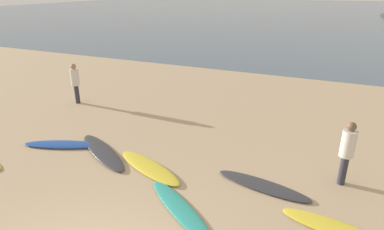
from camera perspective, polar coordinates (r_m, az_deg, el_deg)
The scene contains 10 objects.
ground_plane at distance 13.45m, azimuth 9.47°, elevation 1.53°, with size 120.00×120.00×0.20m, color tan.
ocean_water at distance 67.50m, azimuth 22.35°, elevation 16.50°, with size 140.00×100.00×0.01m, color #475B6B.
surfboard_1 at distance 10.55m, azimuth -21.78°, elevation -4.83°, with size 2.36×0.53×0.09m, color #1E479E.
surfboard_2 at distance 9.75m, azimuth -15.46°, elevation -6.23°, with size 2.69×0.57×0.09m, color #333338.
surfboard_3 at distance 8.72m, azimuth -7.56°, elevation -9.09°, with size 2.36×0.60×0.10m, color yellow.
surfboard_4 at distance 7.27m, azimuth -2.11°, elevation -16.10°, with size 2.46×0.47×0.07m, color teal.
surfboard_5 at distance 8.13m, azimuth 12.33°, elevation -12.01°, with size 2.32×0.54×0.08m, color #333338.
surfboard_6 at distance 7.37m, azimuth 23.55°, elevation -17.65°, with size 2.04×0.53×0.08m, color yellow.
person_0 at distance 8.43m, azimuth 25.65°, elevation -5.34°, with size 0.33×0.33×1.63m.
person_1 at distance 13.87m, azimuth -19.86°, elevation 5.76°, with size 0.33×0.33×1.63m.
Camera 1 is at (3.04, -2.26, 4.51)m, focal length 30.32 mm.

